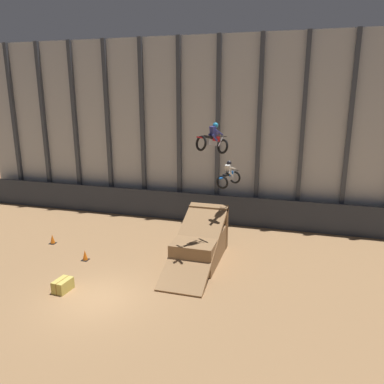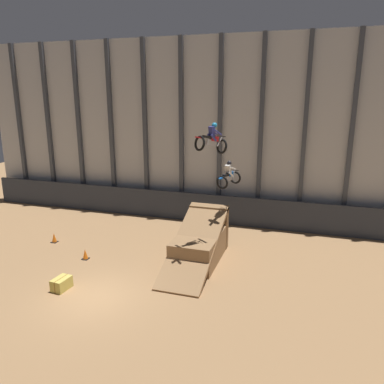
{
  "view_description": "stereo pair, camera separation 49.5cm",
  "coord_description": "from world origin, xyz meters",
  "px_view_note": "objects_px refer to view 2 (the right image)",
  "views": [
    {
      "loc": [
        8.21,
        -13.13,
        8.83
      ],
      "look_at": [
        2.61,
        6.18,
        3.53
      ],
      "focal_mm": 35.0,
      "sensor_mm": 36.0,
      "label": 1
    },
    {
      "loc": [
        8.68,
        -12.98,
        8.83
      ],
      "look_at": [
        2.61,
        6.18,
        3.53
      ],
      "focal_mm": 35.0,
      "sensor_mm": 36.0,
      "label": 2
    }
  ],
  "objects_px": {
    "rider_bike_right_air": "(229,176)",
    "hay_bale_trackside": "(62,284)",
    "dirt_ramp": "(200,243)",
    "rider_bike_left_air": "(212,140)",
    "traffic_cone_arena_edge": "(85,254)",
    "traffic_cone_near_ramp": "(54,238)"
  },
  "relations": [
    {
      "from": "traffic_cone_near_ramp",
      "to": "hay_bale_trackside",
      "type": "relative_size",
      "value": 0.61
    },
    {
      "from": "rider_bike_left_air",
      "to": "rider_bike_right_air",
      "type": "relative_size",
      "value": 0.97
    },
    {
      "from": "dirt_ramp",
      "to": "traffic_cone_near_ramp",
      "type": "distance_m",
      "value": 9.21
    },
    {
      "from": "dirt_ramp",
      "to": "traffic_cone_arena_edge",
      "type": "distance_m",
      "value": 6.37
    },
    {
      "from": "dirt_ramp",
      "to": "traffic_cone_near_ramp",
      "type": "xyz_separation_m",
      "value": [
        -9.18,
        -0.54,
        -0.61
      ]
    },
    {
      "from": "dirt_ramp",
      "to": "rider_bike_right_air",
      "type": "bearing_deg",
      "value": 49.91
    },
    {
      "from": "rider_bike_right_air",
      "to": "hay_bale_trackside",
      "type": "relative_size",
      "value": 1.89
    },
    {
      "from": "rider_bike_left_air",
      "to": "rider_bike_right_air",
      "type": "xyz_separation_m",
      "value": [
        0.34,
        2.55,
        -2.25
      ]
    },
    {
      "from": "rider_bike_right_air",
      "to": "hay_bale_trackside",
      "type": "xyz_separation_m",
      "value": [
        -6.38,
        -6.67,
        -4.16
      ]
    },
    {
      "from": "traffic_cone_arena_edge",
      "to": "hay_bale_trackside",
      "type": "distance_m",
      "value": 3.29
    },
    {
      "from": "rider_bike_right_air",
      "to": "hay_bale_trackside",
      "type": "height_order",
      "value": "rider_bike_right_air"
    },
    {
      "from": "traffic_cone_near_ramp",
      "to": "rider_bike_left_air",
      "type": "bearing_deg",
      "value": -3.42
    },
    {
      "from": "traffic_cone_near_ramp",
      "to": "hay_bale_trackside",
      "type": "xyz_separation_m",
      "value": [
        3.99,
        -4.72,
        -0.0
      ]
    },
    {
      "from": "traffic_cone_arena_edge",
      "to": "hay_bale_trackside",
      "type": "height_order",
      "value": "traffic_cone_arena_edge"
    },
    {
      "from": "dirt_ramp",
      "to": "rider_bike_left_air",
      "type": "distance_m",
      "value": 5.97
    },
    {
      "from": "dirt_ramp",
      "to": "traffic_cone_arena_edge",
      "type": "xyz_separation_m",
      "value": [
        -6.0,
        -2.06,
        -0.61
      ]
    },
    {
      "from": "dirt_ramp",
      "to": "rider_bike_left_air",
      "type": "height_order",
      "value": "rider_bike_left_air"
    },
    {
      "from": "rider_bike_right_air",
      "to": "traffic_cone_near_ramp",
      "type": "bearing_deg",
      "value": -150.65
    },
    {
      "from": "hay_bale_trackside",
      "to": "traffic_cone_near_ramp",
      "type": "bearing_deg",
      "value": 130.21
    },
    {
      "from": "dirt_ramp",
      "to": "traffic_cone_arena_edge",
      "type": "bearing_deg",
      "value": -161.03
    },
    {
      "from": "dirt_ramp",
      "to": "rider_bike_left_air",
      "type": "relative_size",
      "value": 3.54
    },
    {
      "from": "rider_bike_right_air",
      "to": "hay_bale_trackside",
      "type": "bearing_deg",
      "value": -115.05
    }
  ]
}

